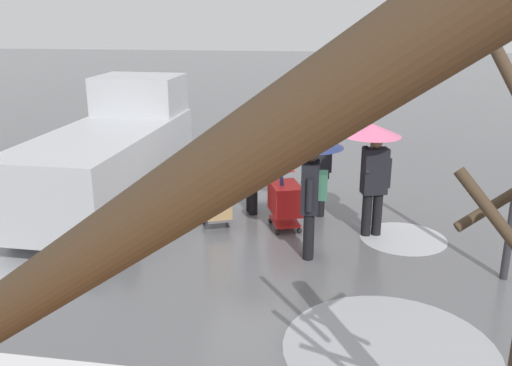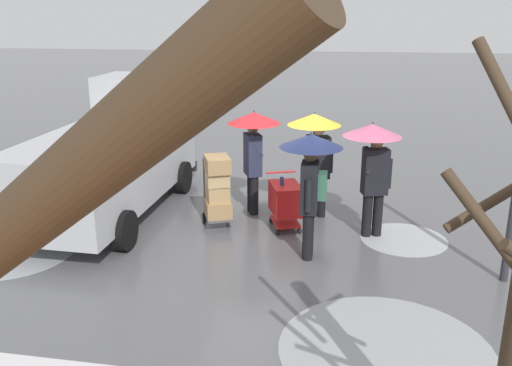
{
  "view_description": "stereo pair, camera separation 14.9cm",
  "coord_description": "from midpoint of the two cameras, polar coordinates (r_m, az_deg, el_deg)",
  "views": [
    {
      "loc": [
        -0.94,
        9.84,
        4.06
      ],
      "look_at": [
        0.19,
        0.45,
        1.05
      ],
      "focal_mm": 38.88,
      "sensor_mm": 36.0,
      "label": 1
    },
    {
      "loc": [
        -1.09,
        9.82,
        4.06
      ],
      "look_at": [
        0.19,
        0.45,
        1.05
      ],
      "focal_mm": 38.88,
      "sensor_mm": 36.0,
      "label": 2
    }
  ],
  "objects": [
    {
      "name": "ground_plane",
      "position": [
        10.68,
        0.9,
        -4.68
      ],
      "size": [
        90.0,
        90.0,
        0.0
      ],
      "primitive_type": "plane",
      "color": "#5B5B5E"
    },
    {
      "name": "slush_patch_near_cluster",
      "position": [
        7.35,
        13.04,
        -16.31
      ],
      "size": [
        2.68,
        2.68,
        0.01
      ],
      "primitive_type": "cylinder",
      "color": "#999BA0",
      "rests_on": "ground"
    },
    {
      "name": "slush_patch_under_van",
      "position": [
        11.24,
        -18.02,
        -4.4
      ],
      "size": [
        2.17,
        2.17,
        0.01
      ],
      "primitive_type": "cylinder",
      "color": "silver",
      "rests_on": "ground"
    },
    {
      "name": "slush_patch_mid_street",
      "position": [
        10.57,
        -24.44,
        -6.58
      ],
      "size": [
        2.25,
        2.25,
        0.01
      ],
      "primitive_type": "cylinder",
      "color": "#999BA0",
      "rests_on": "ground"
    },
    {
      "name": "slush_patch_far_side",
      "position": [
        10.57,
        14.5,
        -5.5
      ],
      "size": [
        1.57,
        1.57,
        0.01
      ],
      "primitive_type": "cylinder",
      "color": "#ADAFB5",
      "rests_on": "ground"
    },
    {
      "name": "cargo_van_parked_right",
      "position": [
        11.65,
        -14.91,
        2.74
      ],
      "size": [
        2.42,
        5.44,
        2.6
      ],
      "color": "#B7BABF",
      "rests_on": "ground"
    },
    {
      "name": "shopping_cart_vendor",
      "position": [
        10.51,
        2.61,
        -1.76
      ],
      "size": [
        0.78,
        0.95,
        1.04
      ],
      "color": "red",
      "rests_on": "ground"
    },
    {
      "name": "hand_dolly_boxes",
      "position": [
        10.49,
        -4.4,
        -0.51
      ],
      "size": [
        0.72,
        0.83,
        1.41
      ],
      "color": "#515156",
      "rests_on": "ground"
    },
    {
      "name": "pedestrian_pink_side",
      "position": [
        10.86,
        5.68,
        4.4
      ],
      "size": [
        1.04,
        1.04,
        2.15
      ],
      "color": "black",
      "rests_on": "ground"
    },
    {
      "name": "pedestrian_black_side",
      "position": [
        9.07,
        5.27,
        1.65
      ],
      "size": [
        1.04,
        1.04,
        2.15
      ],
      "color": "black",
      "rests_on": "ground"
    },
    {
      "name": "pedestrian_white_side",
      "position": [
        10.97,
        -0.76,
        4.63
      ],
      "size": [
        1.04,
        1.04,
        2.15
      ],
      "color": "black",
      "rests_on": "ground"
    },
    {
      "name": "pedestrian_far_side",
      "position": [
        10.08,
        11.53,
        3.09
      ],
      "size": [
        1.04,
        1.04,
        2.15
      ],
      "color": "black",
      "rests_on": "ground"
    }
  ]
}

